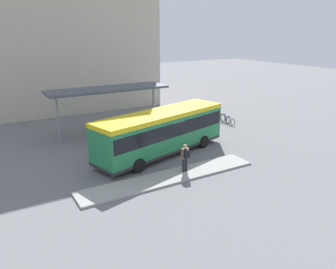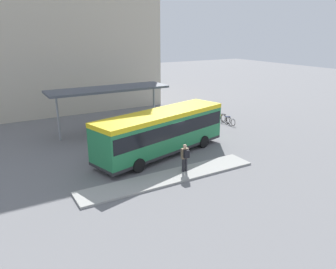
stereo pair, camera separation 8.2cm
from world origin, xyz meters
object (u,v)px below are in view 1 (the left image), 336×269
object	(u,v)px
bicycle_white	(230,121)
bicycle_blue	(226,119)
potted_planter_near_shelter	(108,135)
city_bus	(162,130)
bicycle_yellow	(219,117)
pedestrian_waiting	(185,156)

from	to	relation	value
bicycle_white	bicycle_blue	bearing A→B (deg)	179.64
bicycle_white	potted_planter_near_shelter	world-z (taller)	potted_planter_near_shelter
city_bus	potted_planter_near_shelter	bearing A→B (deg)	103.06
bicycle_blue	potted_planter_near_shelter	size ratio (longest dim) A/B	1.52
bicycle_blue	bicycle_yellow	xyz separation A→B (m)	(-0.22, 0.70, 0.00)
bicycle_yellow	potted_planter_near_shelter	size ratio (longest dim) A/B	1.53
bicycle_blue	potted_planter_near_shelter	distance (m)	11.50
potted_planter_near_shelter	bicycle_blue	bearing A→B (deg)	-1.19
city_bus	pedestrian_waiting	xyz separation A→B (m)	(-0.38, -3.51, -0.67)
city_bus	pedestrian_waiting	world-z (taller)	city_bus
city_bus	bicycle_white	xyz separation A→B (m)	(9.09, 3.42, -1.44)
pedestrian_waiting	potted_planter_near_shelter	bearing A→B (deg)	19.30
bicycle_yellow	city_bus	bearing A→B (deg)	108.87
pedestrian_waiting	bicycle_white	world-z (taller)	pedestrian_waiting
bicycle_yellow	potted_planter_near_shelter	bearing A→B (deg)	82.90
city_bus	potted_planter_near_shelter	size ratio (longest dim) A/B	8.94
pedestrian_waiting	bicycle_blue	world-z (taller)	pedestrian_waiting
pedestrian_waiting	city_bus	bearing A→B (deg)	-0.75
bicycle_yellow	potted_planter_near_shelter	world-z (taller)	potted_planter_near_shelter
bicycle_blue	potted_planter_near_shelter	bearing A→B (deg)	-81.80
pedestrian_waiting	bicycle_yellow	size ratio (longest dim) A/B	0.96
bicycle_white	bicycle_yellow	distance (m)	1.41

